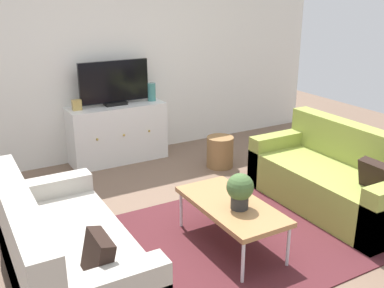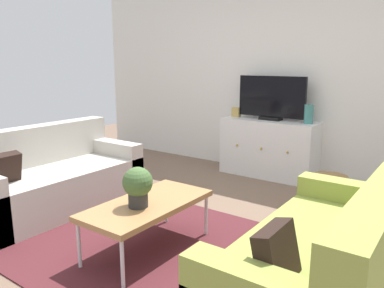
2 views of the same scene
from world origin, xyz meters
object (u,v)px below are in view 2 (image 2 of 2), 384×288
Objects in this scene: wicker_basket at (329,195)px; coffee_table at (148,206)px; flat_screen_tv at (272,98)px; potted_plant at (138,185)px; couch_left_side at (50,181)px; couch_right_side at (332,266)px; glass_vase at (309,114)px; mantel_clock at (236,112)px; tv_console at (269,148)px.

coffee_table is at bearing -120.18° from wicker_basket.
flat_screen_tv is at bearing 92.37° from coffee_table.
couch_left_side is at bearing 171.68° from potted_plant.
coffee_table is (1.46, -0.10, 0.10)m from couch_left_side.
potted_plant is (0.01, -0.11, 0.20)m from coffee_table.
couch_left_side is at bearing 180.00° from couch_right_side.
coffee_table is at bearing -99.19° from glass_vase.
glass_vase reaches higher than potted_plant.
couch_left_side is 13.50× the size of mantel_clock.
couch_left_side is at bearing -109.75° from mantel_clock.
wicker_basket is at bearing 32.30° from couch_left_side.
couch_right_side is 5.64× the size of potted_plant.
coffee_table is at bearing -87.61° from tv_console.
potted_plant is at bearing -171.28° from couch_right_side.
flat_screen_tv reaches higher than couch_right_side.
couch_left_side is 2.85m from flat_screen_tv.
coffee_table is at bearing -4.11° from couch_left_side.
mantel_clock reaches higher than wicker_basket.
glass_vase is (0.50, 0.00, 0.49)m from tv_console.
tv_console is 9.60× the size of mantel_clock.
couch_left_side is 1.51m from potted_plant.
glass_vase is 1.01m from mantel_clock.
wicker_basket is (0.54, -0.85, -0.67)m from glass_vase.
coffee_table is (-1.41, -0.10, 0.10)m from couch_right_side.
mantel_clock is at bearing -177.73° from flat_screen_tv.
glass_vase is 1.22m from wicker_basket.
wicker_basket is (0.94, 1.74, -0.39)m from potted_plant.
wicker_basket is at bearing 59.82° from coffee_table.
tv_console is at bearing 92.39° from coffee_table.
couch_right_side is 13.50× the size of mantel_clock.
mantel_clock is at bearing 180.00° from glass_vase.
flat_screen_tv is (-0.11, 2.61, 0.45)m from potted_plant.
potted_plant is 1.33× the size of glass_vase.
tv_console is 0.71m from glass_vase.
coffee_table reaches higher than wicker_basket.
coffee_table is at bearing -175.73° from couch_right_side.
tv_console is 0.66m from flat_screen_tv.
mantel_clock is 1.88m from wicker_basket.
mantel_clock is at bearing 151.20° from wicker_basket.
couch_right_side is at bearing 8.72° from potted_plant.
couch_left_side is 1.94× the size of flat_screen_tv.
flat_screen_tv is 3.87× the size of glass_vase.
glass_vase reaches higher than mantel_clock.
mantel_clock reaches higher than couch_right_side.
flat_screen_tv is 0.53m from glass_vase.
mantel_clock reaches higher than tv_console.
flat_screen_tv reaches higher than mantel_clock.
couch_left_side is at bearing -128.09° from glass_vase.
flat_screen_tv is 2.29× the size of wicker_basket.
coffee_table is 2.58m from flat_screen_tv.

